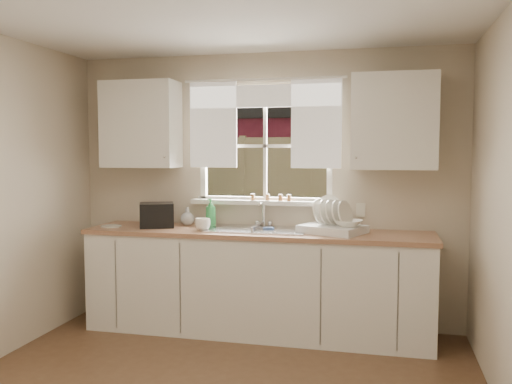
% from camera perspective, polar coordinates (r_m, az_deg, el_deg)
% --- Properties ---
extents(room_walls, '(3.62, 4.02, 2.50)m').
position_cam_1_polar(room_walls, '(3.05, -7.48, -2.68)').
color(room_walls, beige).
rests_on(room_walls, ground).
extents(window, '(1.38, 0.16, 1.06)m').
position_cam_1_polar(window, '(5.01, 0.93, 2.99)').
color(window, white).
rests_on(window, room_walls).
extents(curtains, '(1.50, 0.03, 0.81)m').
position_cam_1_polar(curtains, '(4.97, 0.81, 8.15)').
color(curtains, white).
rests_on(curtains, room_walls).
extents(base_cabinets, '(3.00, 0.62, 0.87)m').
position_cam_1_polar(base_cabinets, '(4.84, 0.08, -9.63)').
color(base_cabinets, white).
rests_on(base_cabinets, ground).
extents(countertop, '(3.04, 0.65, 0.04)m').
position_cam_1_polar(countertop, '(4.75, 0.08, -4.30)').
color(countertop, '#A27151').
rests_on(countertop, base_cabinets).
extents(upper_cabinet_left, '(0.70, 0.33, 0.80)m').
position_cam_1_polar(upper_cabinet_left, '(5.22, -12.01, 6.95)').
color(upper_cabinet_left, white).
rests_on(upper_cabinet_left, room_walls).
extents(upper_cabinet_right, '(0.70, 0.33, 0.80)m').
position_cam_1_polar(upper_cabinet_right, '(4.72, 14.32, 7.18)').
color(upper_cabinet_right, white).
rests_on(upper_cabinet_right, room_walls).
extents(wall_outlet, '(0.08, 0.01, 0.12)m').
position_cam_1_polar(wall_outlet, '(4.91, 10.97, -1.87)').
color(wall_outlet, beige).
rests_on(wall_outlet, room_walls).
extents(sill_jars, '(0.38, 0.04, 0.06)m').
position_cam_1_polar(sill_jars, '(4.95, 1.73, -0.57)').
color(sill_jars, brown).
rests_on(sill_jars, window).
extents(backyard, '(20.00, 10.00, 6.13)m').
position_cam_1_polar(backyard, '(11.47, 11.00, 13.64)').
color(backyard, '#335421').
rests_on(backyard, ground).
extents(sink, '(0.88, 0.52, 0.40)m').
position_cam_1_polar(sink, '(4.79, 0.17, -4.86)').
color(sink, '#B7B7BC').
rests_on(sink, countertop).
extents(dish_rack, '(0.61, 0.55, 0.31)m').
position_cam_1_polar(dish_rack, '(4.64, 8.03, -3.42)').
color(dish_rack, white).
rests_on(dish_rack, countertop).
extents(bowl, '(0.27, 0.27, 0.05)m').
position_cam_1_polar(bowl, '(4.58, 9.73, -3.26)').
color(bowl, white).
rests_on(bowl, dish_rack).
extents(soap_bottle_a, '(0.13, 0.13, 0.26)m').
position_cam_1_polar(soap_bottle_a, '(4.97, -4.79, -2.20)').
color(soap_bottle_a, '#2C8942').
rests_on(soap_bottle_a, countertop).
extents(soap_bottle_b, '(0.11, 0.11, 0.19)m').
position_cam_1_polar(soap_bottle_b, '(5.18, -11.54, -2.38)').
color(soap_bottle_b, blue).
rests_on(soap_bottle_b, countertop).
extents(soap_bottle_c, '(0.16, 0.16, 0.17)m').
position_cam_1_polar(soap_bottle_c, '(5.12, -7.23, -2.54)').
color(soap_bottle_c, beige).
rests_on(soap_bottle_c, countertop).
extents(saucer, '(0.19, 0.19, 0.01)m').
position_cam_1_polar(saucer, '(5.14, -15.01, -3.49)').
color(saucer, silver).
rests_on(saucer, countertop).
extents(cup, '(0.16, 0.16, 0.11)m').
position_cam_1_polar(cup, '(4.76, -5.63, -3.41)').
color(cup, white).
rests_on(cup, countertop).
extents(black_appliance, '(0.38, 0.36, 0.22)m').
position_cam_1_polar(black_appliance, '(5.03, -10.40, -2.40)').
color(black_appliance, black).
rests_on(black_appliance, countertop).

